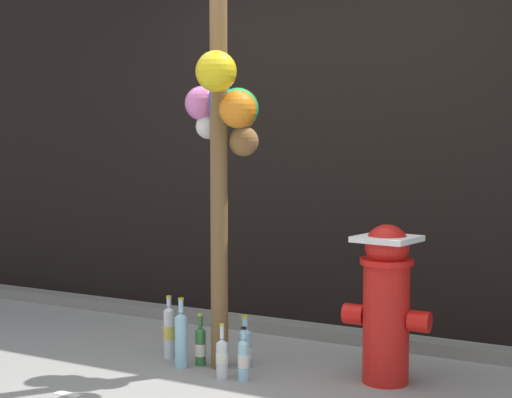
% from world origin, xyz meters
% --- Properties ---
extents(ground_plane, '(14.00, 14.00, 0.00)m').
position_xyz_m(ground_plane, '(0.00, 0.00, 0.00)').
color(ground_plane, gray).
extents(building_wall, '(10.00, 0.20, 3.33)m').
position_xyz_m(building_wall, '(0.00, 1.69, 1.66)').
color(building_wall, black).
rests_on(building_wall, ground_plane).
extents(curb_strip, '(8.00, 0.12, 0.08)m').
position_xyz_m(curb_strip, '(0.00, 1.19, 0.04)').
color(curb_strip, slate).
rests_on(curb_strip, ground_plane).
extents(memorial_post, '(0.57, 0.52, 2.84)m').
position_xyz_m(memorial_post, '(-0.15, 0.36, 1.62)').
color(memorial_post, brown).
rests_on(memorial_post, ground_plane).
extents(fire_hydrant, '(0.47, 0.34, 0.85)m').
position_xyz_m(fire_hydrant, '(0.75, 0.54, 0.44)').
color(fire_hydrant, red).
rests_on(fire_hydrant, ground_plane).
extents(bottle_0, '(0.06, 0.06, 0.30)m').
position_xyz_m(bottle_0, '(-0.29, 0.34, 0.12)').
color(bottle_0, '#337038').
rests_on(bottle_0, ground_plane).
extents(bottle_1, '(0.08, 0.08, 0.30)m').
position_xyz_m(bottle_1, '(-0.05, 0.43, 0.12)').
color(bottle_1, '#93CCE0').
rests_on(bottle_1, ground_plane).
extents(bottle_2, '(0.07, 0.07, 0.38)m').
position_xyz_m(bottle_2, '(-0.53, 0.37, 0.16)').
color(bottle_2, silver).
rests_on(bottle_2, ground_plane).
extents(bottle_3, '(0.07, 0.07, 0.30)m').
position_xyz_m(bottle_3, '(-0.06, 0.19, 0.12)').
color(bottle_3, silver).
rests_on(bottle_3, ground_plane).
extents(bottle_4, '(0.06, 0.06, 0.29)m').
position_xyz_m(bottle_4, '(0.06, 0.21, 0.12)').
color(bottle_4, '#93CCE0').
rests_on(bottle_4, ground_plane).
extents(bottle_5, '(0.07, 0.07, 0.40)m').
position_xyz_m(bottle_5, '(-0.36, 0.25, 0.17)').
color(bottle_5, '#93CCE0').
rests_on(bottle_5, ground_plane).
extents(litter_0, '(0.15, 0.06, 0.01)m').
position_xyz_m(litter_0, '(-0.62, -0.41, 0.00)').
color(litter_0, silver).
rests_on(litter_0, ground_plane).
extents(litter_1, '(0.15, 0.07, 0.01)m').
position_xyz_m(litter_1, '(-0.93, 0.95, 0.00)').
color(litter_1, tan).
rests_on(litter_1, ground_plane).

